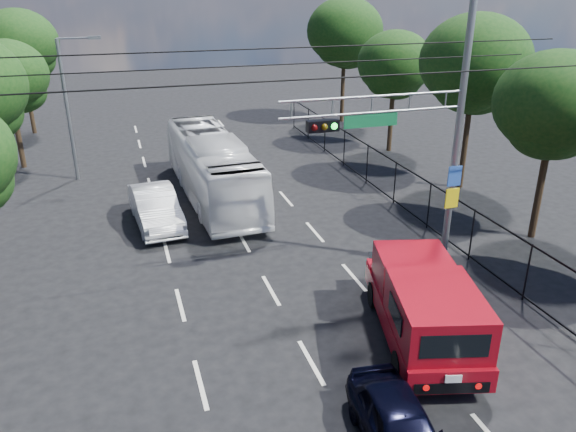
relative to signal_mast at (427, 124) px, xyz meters
name	(u,v)px	position (x,y,z in m)	size (l,w,h in m)	color
lane_markings	(233,222)	(-5.28, 6.01, -5.24)	(6.12, 38.00, 0.01)	beige
signal_mast	(427,124)	(0.00, 0.00, 0.00)	(6.43, 0.39, 9.50)	slate
streetlight_left	(70,103)	(-11.62, 14.01, -1.30)	(2.09, 0.22, 7.08)	slate
utility_wires	(260,64)	(-5.28, 0.84, 1.99)	(22.00, 5.04, 0.74)	black
fence_right	(415,195)	(2.32, 4.18, -4.21)	(0.06, 34.03, 2.00)	black
tree_right_b	(554,112)	(5.93, 1.03, -0.19)	(4.50, 4.50, 7.31)	black
tree_right_c	(474,70)	(6.53, 7.03, 0.49)	(5.10, 5.10, 8.29)	black
tree_right_d	(395,69)	(6.13, 14.03, -0.39)	(4.32, 4.32, 7.02)	black
tree_right_e	(345,37)	(6.33, 22.03, 0.69)	(5.28, 5.28, 8.58)	black
tree_left_d	(8,81)	(-14.67, 17.03, -0.52)	(4.20, 4.20, 6.83)	black
tree_left_e	(20,48)	(-14.87, 25.03, 0.29)	(4.92, 4.92, 7.99)	black
red_pickup	(423,304)	(-1.97, -3.95, -4.05)	(3.56, 6.31, 2.23)	black
navy_hatchback	(400,429)	(-4.52, -7.49, -4.60)	(1.52, 3.78, 1.29)	black
white_bus	(213,167)	(-5.50, 9.20, -3.74)	(2.53, 10.81, 3.01)	silver
white_van	(155,207)	(-8.40, 6.71, -4.46)	(1.66, 4.76, 1.57)	white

